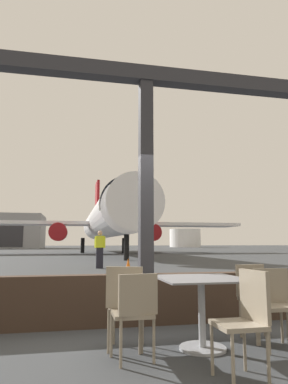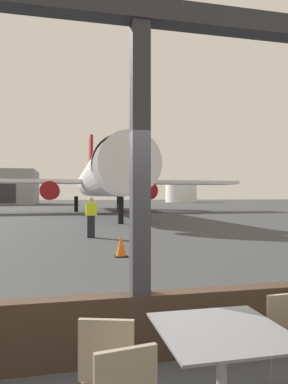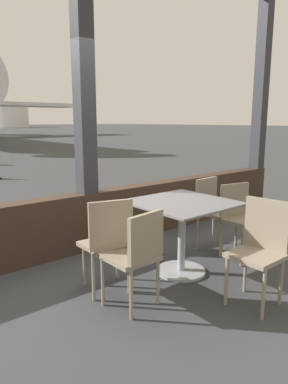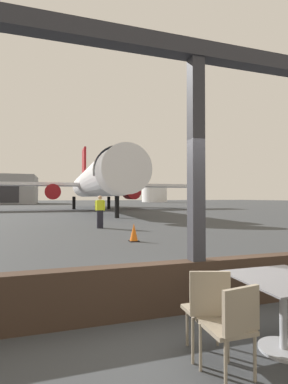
# 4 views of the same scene
# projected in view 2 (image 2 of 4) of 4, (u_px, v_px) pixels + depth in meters

# --- Properties ---
(ground_plane) EXTENTS (220.00, 220.00, 0.00)m
(ground_plane) POSITION_uv_depth(u_px,v_px,m) (74.00, 210.00, 42.86)
(ground_plane) COLOR #383A3D
(window_frame) EXTENTS (7.56, 0.24, 3.95)m
(window_frame) POSITION_uv_depth(u_px,v_px,m) (140.00, 235.00, 3.81)
(window_frame) COLOR #38281E
(window_frame) RESTS_ON ground
(dining_table) EXTENTS (0.96, 0.96, 0.78)m
(dining_table) POSITION_uv_depth(u_px,v_px,m) (222.00, 364.00, 2.64)
(dining_table) COLOR slate
(dining_table) RESTS_ON ground
(cafe_chair_window_left) EXTENTS (0.47, 0.47, 0.91)m
(cafe_chair_window_left) POSITION_uv_depth(u_px,v_px,m) (108.00, 365.00, 2.56)
(cafe_chair_window_left) COLOR gray
(cafe_chair_window_left) RESTS_ON ground
(airplane) EXTENTS (31.76, 35.44, 10.49)m
(airplane) POSITION_uv_depth(u_px,v_px,m) (100.00, 178.00, 35.93)
(airplane) COLOR silver
(airplane) RESTS_ON ground
(ground_crew_worker) EXTENTS (0.49, 0.35, 1.74)m
(ground_crew_worker) POSITION_uv_depth(u_px,v_px,m) (91.00, 217.00, 14.86)
(ground_crew_worker) COLOR black
(ground_crew_worker) RESTS_ON ground
(traffic_cone) EXTENTS (0.36, 0.36, 0.67)m
(traffic_cone) POSITION_uv_depth(u_px,v_px,m) (121.00, 246.00, 10.20)
(traffic_cone) COLOR orange
(traffic_cone) RESTS_ON ground
(fuel_storage_tank) EXTENTS (8.55, 8.55, 4.94)m
(fuel_storage_tank) POSITION_uv_depth(u_px,v_px,m) (181.00, 193.00, 95.22)
(fuel_storage_tank) COLOR white
(fuel_storage_tank) RESTS_ON ground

